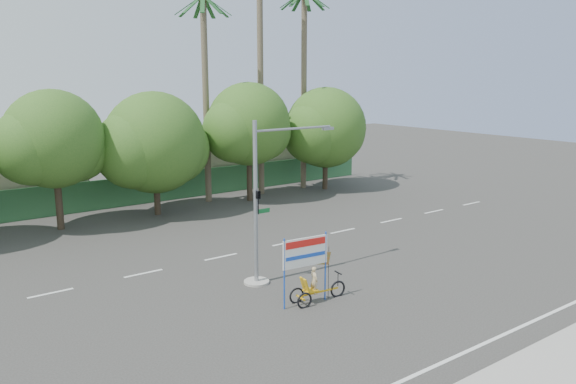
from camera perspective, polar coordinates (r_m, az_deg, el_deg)
ground at (r=23.11m, az=7.64°, el=-10.70°), size 120.00×120.00×0.00m
sidewalk_near at (r=18.96m, az=24.18°, el=-16.77°), size 50.00×2.40×0.12m
fence at (r=40.48m, az=-13.79°, el=0.33°), size 38.00×0.08×2.00m
building_right at (r=47.75m, az=-7.03°, el=3.27°), size 14.00×8.00×3.60m
tree_left at (r=34.43m, az=-22.77°, el=4.64°), size 6.66×5.60×8.07m
tree_center at (r=36.34m, az=-13.47°, el=4.62°), size 7.62×6.40×7.85m
tree_right at (r=39.47m, az=-4.06°, el=6.58°), size 6.90×5.80×8.36m
tree_far_right at (r=43.62m, az=3.80°, el=6.30°), size 7.38×6.20×7.94m
palm_tall at (r=41.71m, az=-2.84°, el=14.06°), size 3.73×3.79×17.45m
palm_mid at (r=44.00m, az=1.63°, el=12.56°), size 3.73×3.79×15.45m
palm_short at (r=39.38m, az=-8.42°, el=11.75°), size 3.73×3.79×14.45m
traffic_signal at (r=23.84m, az=-2.66°, el=-2.50°), size 4.72×1.10×7.00m
trike_billboard at (r=22.14m, az=2.37°, el=-8.43°), size 2.90×0.77×2.85m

